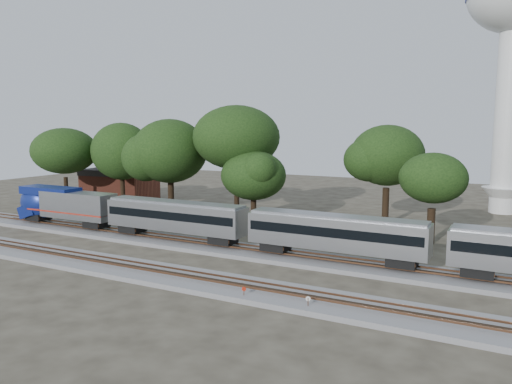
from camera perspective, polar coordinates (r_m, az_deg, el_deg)
ground at (r=45.15m, az=-6.27°, el=-8.51°), size 160.00×160.00×0.00m
track_far at (r=50.01m, az=-2.43°, el=-6.62°), size 160.00×5.00×0.73m
track_near at (r=41.98m, az=-9.35°, el=-9.53°), size 160.00×5.00×0.73m
train at (r=45.16m, az=9.24°, el=-4.57°), size 84.92×2.92×4.31m
switch_stand_red at (r=36.60m, az=-1.39°, el=-11.33°), size 0.31×0.11×1.00m
switch_stand_white at (r=34.71m, az=5.97°, el=-12.38°), size 0.32×0.15×1.06m
switch_lever at (r=37.34m, az=-1.42°, el=-11.72°), size 0.57×0.44×0.30m
brick_building at (r=86.36m, az=-15.27°, el=0.84°), size 11.90×9.10×5.29m
tree_0 at (r=80.91m, az=-21.06°, el=4.39°), size 8.78×8.78×12.37m
tree_1 at (r=76.46m, az=-15.13°, el=4.50°), size 8.80×8.80×12.41m
tree_2 at (r=70.26m, az=-9.80°, el=4.62°), size 9.10×9.10×12.82m
tree_3 at (r=66.34m, az=-2.25°, el=6.25°), size 11.08×11.08×15.62m
tree_4 at (r=62.67m, az=-0.29°, el=1.89°), size 6.35×6.35×8.95m
tree_5 at (r=63.91m, az=14.77°, el=4.06°), size 8.95×8.95×12.62m
tree_6 at (r=55.52m, az=19.58°, el=1.49°), size 7.13×7.13×10.05m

